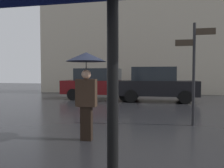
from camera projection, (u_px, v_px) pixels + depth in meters
The scene contains 5 objects.
pedestrian_with_umbrella at pixel (86, 73), 4.90m from camera, with size 0.89×0.89×1.95m.
parked_car_left at pixel (101, 83), 13.12m from camera, with size 4.57×1.98×1.79m.
parked_car_right at pixel (156, 84), 11.98m from camera, with size 4.12×1.85×1.84m.
street_signpost at pixel (194, 64), 6.30m from camera, with size 1.08×0.08×2.91m.
building_block at pixel (160, 6), 17.09m from camera, with size 18.92×2.27×13.37m, color #B2A893.
Camera 1 is at (-0.21, -2.24, 1.47)m, focal length 35.71 mm.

